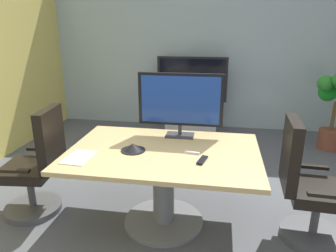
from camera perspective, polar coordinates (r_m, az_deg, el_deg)
ground_plane at (r=3.08m, az=0.99°, el=-18.44°), size 7.54×7.54×0.00m
wall_back_glass_partition at (r=5.74m, az=6.09°, el=13.94°), size 5.43×0.10×2.85m
conference_table at (r=2.91m, az=-0.82°, el=-8.19°), size 1.71×1.16×0.75m
office_chair_left at (r=3.37m, az=-22.69°, el=-7.50°), size 0.62×0.60×1.09m
office_chair_right at (r=3.01m, az=24.03°, el=-10.87°), size 0.61×0.58×1.09m
tv_monitor at (r=3.08m, az=2.27°, el=4.51°), size 0.84×0.18×0.64m
wall_display_unit at (r=5.56m, az=4.29°, el=3.56°), size 1.20×0.36×1.31m
potted_plant at (r=5.27m, az=28.25°, el=3.91°), size 0.60×0.60×1.19m
conference_phone at (r=2.82m, az=-6.38°, el=-3.90°), size 0.22×0.22×0.07m
remote_control at (r=2.62m, az=6.25°, el=-6.21°), size 0.09×0.18×0.02m
whiteboard_marker at (r=2.75m, az=4.42°, el=-4.87°), size 0.13×0.04×0.02m
paper_notepad at (r=2.77m, az=-15.92°, el=-5.53°), size 0.23×0.31×0.01m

